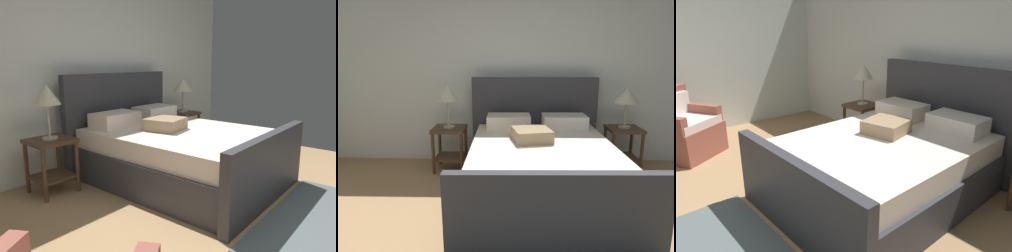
% 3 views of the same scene
% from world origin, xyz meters
% --- Properties ---
extents(ground_plane, '(5.77, 5.44, 0.02)m').
position_xyz_m(ground_plane, '(0.00, 0.00, -0.01)').
color(ground_plane, '#A78259').
extents(wall_back, '(5.89, 0.12, 2.65)m').
position_xyz_m(wall_back, '(0.00, 2.78, 1.32)').
color(wall_back, silver).
rests_on(wall_back, ground).
extents(bed, '(1.79, 2.27, 1.26)m').
position_xyz_m(bed, '(0.33, 1.51, 0.35)').
color(bed, '#323339').
rests_on(bed, ground).
extents(nightstand_left, '(0.44, 0.44, 0.60)m').
position_xyz_m(nightstand_left, '(-0.86, 2.29, 0.40)').
color(nightstand_left, '#4B3222').
rests_on(nightstand_left, ground).
extents(table_lamp_left, '(0.28, 0.28, 0.58)m').
position_xyz_m(table_lamp_left, '(-0.86, 2.29, 1.06)').
color(table_lamp_left, '#B7B293').
rests_on(table_lamp_left, nightstand_left).
extents(armchair, '(1.00, 0.99, 0.90)m').
position_xyz_m(armchair, '(-2.11, 0.16, 0.35)').
color(armchair, '#954E3F').
rests_on(armchair, ground).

